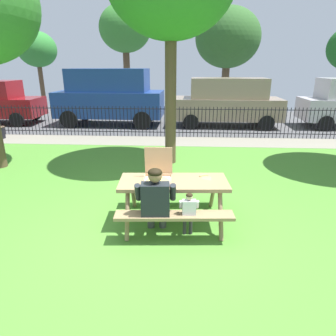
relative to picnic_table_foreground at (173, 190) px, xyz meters
name	(u,v)px	position (x,y,z in m)	size (l,w,h in m)	color
ground	(163,196)	(-0.27, 1.06, -0.61)	(28.00, 10.85, 0.02)	#4F8C31
cobblestone_walkway	(173,141)	(-0.27, 5.78, -0.60)	(28.00, 1.40, 0.01)	gray
street_asphalt	(177,121)	(-0.27, 10.00, -0.60)	(28.00, 7.04, 0.01)	#515154
picnic_table_foreground	(173,190)	(0.00, 0.00, 0.00)	(1.89, 1.59, 0.79)	#907751
pizza_box_open	(158,175)	(-0.26, 0.00, 0.27)	(0.47, 0.50, 0.53)	tan
pizza_slice_on_table	(206,177)	(0.55, 0.18, 0.18)	(0.23, 0.26, 0.02)	#F1C864
adult_at_table	(156,200)	(-0.25, -0.52, 0.06)	(0.62, 0.61, 1.19)	#454545
child_at_table	(189,210)	(0.25, -0.52, -0.10)	(0.30, 0.30, 0.80)	#343434
iron_fence_streetside	(174,122)	(-0.27, 6.48, -0.02)	(21.86, 0.03, 1.14)	black
parked_car_center	(110,96)	(-3.23, 8.75, 0.71)	(4.75, 2.17, 2.46)	navy
parked_car_right	(227,101)	(2.00, 8.75, 0.50)	(4.65, 2.06, 2.08)	gray
far_tree_left	(37,50)	(-9.49, 15.35, 2.94)	(2.45, 2.45, 4.68)	brown
far_tree_midleft	(125,29)	(-3.70, 15.35, 4.12)	(3.21, 3.21, 6.22)	brown
far_tree_center	(228,38)	(2.66, 15.35, 3.57)	(3.98, 3.98, 5.99)	brown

